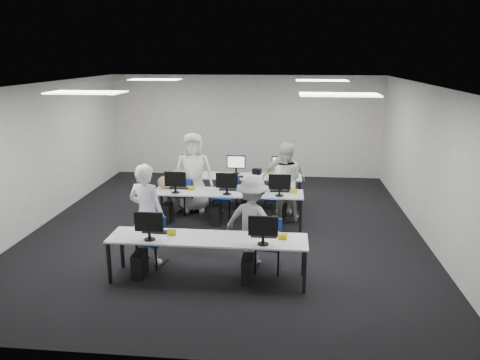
# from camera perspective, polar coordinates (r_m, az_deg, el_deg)

# --- Properties ---
(room) EXTENTS (9.00, 9.02, 3.00)m
(room) POSITION_cam_1_polar(r_m,az_deg,el_deg) (9.62, -1.65, 2.61)
(room) COLOR black
(room) RESTS_ON ground
(ceiling_panels) EXTENTS (5.20, 4.60, 0.02)m
(ceiling_panels) POSITION_cam_1_polar(r_m,az_deg,el_deg) (9.41, -1.72, 11.47)
(ceiling_panels) COLOR white
(ceiling_panels) RESTS_ON room
(desk_front) EXTENTS (3.20, 0.70, 0.73)m
(desk_front) POSITION_cam_1_polar(r_m,az_deg,el_deg) (7.60, -3.97, -7.36)
(desk_front) COLOR silver
(desk_front) RESTS_ON ground
(desk_mid) EXTENTS (3.20, 0.70, 0.73)m
(desk_mid) POSITION_cam_1_polar(r_m,az_deg,el_deg) (10.02, -1.47, -1.72)
(desk_mid) COLOR silver
(desk_mid) RESTS_ON ground
(desk_back) EXTENTS (3.20, 0.70, 0.73)m
(desk_back) POSITION_cam_1_polar(r_m,az_deg,el_deg) (11.36, -0.58, 0.31)
(desk_back) COLOR silver
(desk_back) RESTS_ON ground
(equipment_front) EXTENTS (2.51, 0.41, 1.19)m
(equipment_front) POSITION_cam_1_polar(r_m,az_deg,el_deg) (7.74, -5.36, -9.55)
(equipment_front) COLOR #0C37A0
(equipment_front) RESTS_ON desk_front
(equipment_mid) EXTENTS (2.91, 0.41, 1.19)m
(equipment_mid) POSITION_cam_1_polar(r_m,az_deg,el_deg) (10.13, -2.55, -3.47)
(equipment_mid) COLOR white
(equipment_mid) RESTS_ON desk_mid
(equipment_back) EXTENTS (2.91, 0.41, 1.19)m
(equipment_back) POSITION_cam_1_polar(r_m,az_deg,el_deg) (11.44, 0.39, -1.25)
(equipment_back) COLOR white
(equipment_back) RESTS_ON desk_back
(chair_0) EXTENTS (0.49, 0.52, 0.84)m
(chair_0) POSITION_cam_1_polar(r_m,az_deg,el_deg) (8.42, -10.63, -8.37)
(chair_0) COLOR navy
(chair_0) RESTS_ON ground
(chair_1) EXTENTS (0.46, 0.50, 0.87)m
(chair_1) POSITION_cam_1_polar(r_m,az_deg,el_deg) (8.08, 3.49, -9.07)
(chair_1) COLOR navy
(chair_1) RESTS_ON ground
(chair_2) EXTENTS (0.45, 0.48, 0.87)m
(chair_2) POSITION_cam_1_polar(r_m,az_deg,el_deg) (10.98, -7.43, -2.56)
(chair_2) COLOR navy
(chair_2) RESTS_ON ground
(chair_3) EXTENTS (0.45, 0.48, 0.82)m
(chair_3) POSITION_cam_1_polar(r_m,az_deg,el_deg) (10.69, -1.99, -3.02)
(chair_3) COLOR navy
(chair_3) RESTS_ON ground
(chair_4) EXTENTS (0.47, 0.50, 0.83)m
(chair_4) POSITION_cam_1_polar(r_m,az_deg,el_deg) (10.64, 4.29, -3.12)
(chair_4) COLOR navy
(chair_4) RESTS_ON ground
(chair_5) EXTENTS (0.41, 0.45, 0.83)m
(chair_5) POSITION_cam_1_polar(r_m,az_deg,el_deg) (11.00, -6.57, -2.56)
(chair_5) COLOR navy
(chair_5) RESTS_ON ground
(chair_6) EXTENTS (0.51, 0.54, 0.85)m
(chair_6) POSITION_cam_1_polar(r_m,az_deg,el_deg) (11.01, -1.22, -2.41)
(chair_6) COLOR navy
(chair_6) RESTS_ON ground
(chair_7) EXTENTS (0.49, 0.52, 0.87)m
(chair_7) POSITION_cam_1_polar(r_m,az_deg,el_deg) (10.91, 5.53, -2.60)
(chair_7) COLOR navy
(chair_7) RESTS_ON ground
(handbag) EXTENTS (0.35, 0.24, 0.28)m
(handbag) POSITION_cam_1_polar(r_m,az_deg,el_deg) (10.35, -9.10, -0.27)
(handbag) COLOR #93714C
(handbag) RESTS_ON desk_mid
(student_0) EXTENTS (0.74, 0.58, 1.80)m
(student_0) POSITION_cam_1_polar(r_m,az_deg,el_deg) (8.28, -11.30, -4.10)
(student_0) COLOR silver
(student_0) RESTS_ON ground
(student_1) EXTENTS (0.85, 0.67, 1.73)m
(student_1) POSITION_cam_1_polar(r_m,az_deg,el_deg) (10.37, 5.37, -0.15)
(student_1) COLOR silver
(student_1) RESTS_ON ground
(student_2) EXTENTS (0.99, 0.73, 1.85)m
(student_2) POSITION_cam_1_polar(r_m,az_deg,el_deg) (10.88, -5.68, 0.90)
(student_2) COLOR silver
(student_2) RESTS_ON ground
(student_3) EXTENTS (1.01, 0.49, 1.67)m
(student_3) POSITION_cam_1_polar(r_m,az_deg,el_deg) (10.73, 5.31, 0.20)
(student_3) COLOR silver
(student_3) RESTS_ON ground
(photographer) EXTENTS (1.15, 0.88, 1.58)m
(photographer) POSITION_cam_1_polar(r_m,az_deg,el_deg) (8.13, 1.52, -4.99)
(photographer) COLOR gray
(photographer) RESTS_ON ground
(dslr_camera) EXTENTS (0.19, 0.22, 0.10)m
(dslr_camera) POSITION_cam_1_polar(r_m,az_deg,el_deg) (8.04, 2.06, 1.05)
(dslr_camera) COLOR black
(dslr_camera) RESTS_ON photographer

